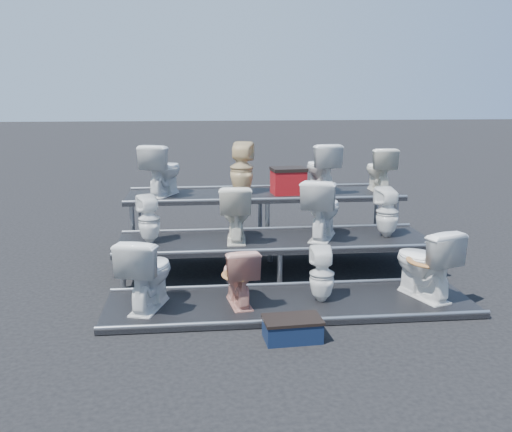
{
  "coord_description": "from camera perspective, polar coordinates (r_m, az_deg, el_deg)",
  "views": [
    {
      "loc": [
        -1.04,
        -7.39,
        2.43
      ],
      "look_at": [
        -0.25,
        0.1,
        0.77
      ],
      "focal_mm": 40.0,
      "sensor_mm": 36.0,
      "label": 1
    }
  ],
  "objects": [
    {
      "name": "toilet_1",
      "position": [
        6.44,
        -1.76,
        -5.95
      ],
      "size": [
        0.46,
        0.71,
        0.67
      ],
      "primitive_type": "imported",
      "rotation": [
        0.0,
        0.0,
        3.28
      ],
      "color": "tan",
      "rests_on": "tier_front"
    },
    {
      "name": "toilet_3",
      "position": [
        6.91,
        16.51,
        -4.47
      ],
      "size": [
        0.72,
        0.93,
        0.84
      ],
      "primitive_type": "imported",
      "rotation": [
        0.0,
        0.0,
        3.49
      ],
      "color": "white",
      "rests_on": "tier_front"
    },
    {
      "name": "tier_back",
      "position": [
        8.98,
        0.75,
        -0.41
      ],
      "size": [
        4.2,
        1.2,
        0.86
      ],
      "primitive_type": "cube",
      "color": "black",
      "rests_on": "ground"
    },
    {
      "name": "toilet_4",
      "position": [
        7.6,
        -10.64,
        -0.32
      ],
      "size": [
        0.37,
        0.38,
        0.63
      ],
      "primitive_type": "imported",
      "rotation": [
        0.0,
        0.0,
        3.52
      ],
      "color": "white",
      "rests_on": "tier_mid"
    },
    {
      "name": "step_stool",
      "position": [
        5.78,
        3.65,
        -11.34
      ],
      "size": [
        0.58,
        0.37,
        0.2
      ],
      "primitive_type": "cube",
      "rotation": [
        0.0,
        0.0,
        0.06
      ],
      "color": "black",
      "rests_on": "ground"
    },
    {
      "name": "toilet_0",
      "position": [
        6.43,
        -10.82,
        -5.53
      ],
      "size": [
        0.67,
        0.9,
        0.82
      ],
      "primitive_type": "imported",
      "rotation": [
        0.0,
        0.0,
        2.84
      ],
      "color": "white",
      "rests_on": "tier_front"
    },
    {
      "name": "tier_mid",
      "position": [
        7.78,
        1.88,
        -3.97
      ],
      "size": [
        4.2,
        1.2,
        0.46
      ],
      "primitive_type": "cube",
      "color": "black",
      "rests_on": "ground"
    },
    {
      "name": "toilet_6",
      "position": [
        7.74,
        6.63,
        0.77
      ],
      "size": [
        0.75,
        0.93,
        0.83
      ],
      "primitive_type": "imported",
      "rotation": [
        0.0,
        0.0,
        2.73
      ],
      "color": "white",
      "rests_on": "tier_mid"
    },
    {
      "name": "toilet_7",
      "position": [
        8.0,
        12.99,
        0.38
      ],
      "size": [
        0.36,
        0.36,
        0.68
      ],
      "primitive_type": "imported",
      "rotation": [
        0.0,
        0.0,
        3.32
      ],
      "color": "white",
      "rests_on": "tier_mid"
    },
    {
      "name": "red_crate",
      "position": [
        8.84,
        3.25,
        3.38
      ],
      "size": [
        0.53,
        0.44,
        0.36
      ],
      "primitive_type": "cube",
      "rotation": [
        0.0,
        0.0,
        0.08
      ],
      "color": "maroon",
      "rests_on": "tier_back"
    },
    {
      "name": "toilet_2",
      "position": [
        6.58,
        6.61,
        -5.81
      ],
      "size": [
        0.3,
        0.31,
        0.63
      ],
      "primitive_type": "imported",
      "rotation": [
        0.0,
        0.0,
        3.09
      ],
      "color": "white",
      "rests_on": "tier_front"
    },
    {
      "name": "toilet_10",
      "position": [
        8.99,
        6.53,
        4.82
      ],
      "size": [
        0.53,
        0.81,
        0.78
      ],
      "primitive_type": "imported",
      "rotation": [
        0.0,
        0.0,
        3.28
      ],
      "color": "white",
      "rests_on": "tier_back"
    },
    {
      "name": "toilet_11",
      "position": [
        9.24,
        12.23,
        4.58
      ],
      "size": [
        0.41,
        0.69,
        0.7
      ],
      "primitive_type": "imported",
      "rotation": [
        0.0,
        0.0,
        3.17
      ],
      "color": "silver",
      "rests_on": "tier_back"
    },
    {
      "name": "toilet_9",
      "position": [
        8.8,
        -1.44,
        4.81
      ],
      "size": [
        0.44,
        0.45,
        0.8
      ],
      "primitive_type": "imported",
      "rotation": [
        0.0,
        0.0,
        2.87
      ],
      "color": "#DBBF89",
      "rests_on": "tier_back"
    },
    {
      "name": "ground",
      "position": [
        7.85,
        1.87,
        -5.58
      ],
      "size": [
        80.0,
        80.0,
        0.0
      ],
      "primitive_type": "plane",
      "color": "black",
      "rests_on": "ground"
    },
    {
      "name": "toilet_8",
      "position": [
        8.79,
        -9.33,
        4.59
      ],
      "size": [
        0.71,
        0.88,
        0.79
      ],
      "primitive_type": "imported",
      "rotation": [
        0.0,
        0.0,
        2.73
      ],
      "color": "white",
      "rests_on": "tier_back"
    },
    {
      "name": "toilet_5",
      "position": [
        7.58,
        -2.05,
        0.35
      ],
      "size": [
        0.48,
        0.78,
        0.76
      ],
      "primitive_type": "imported",
      "rotation": [
        0.0,
        0.0,
        3.07
      ],
      "color": "silver",
      "rests_on": "tier_mid"
    },
    {
      "name": "tier_front",
      "position": [
        6.63,
        3.42,
        -8.79
      ],
      "size": [
        4.2,
        1.2,
        0.06
      ],
      "primitive_type": "cube",
      "color": "black",
      "rests_on": "ground"
    }
  ]
}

